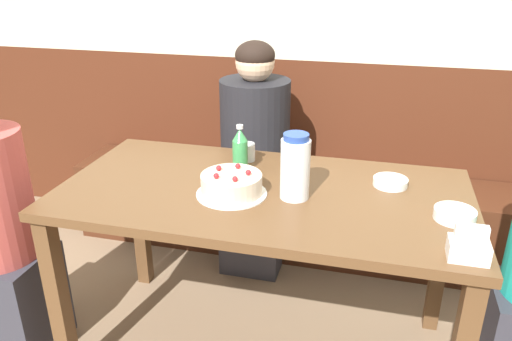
% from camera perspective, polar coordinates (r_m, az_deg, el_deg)
% --- Properties ---
extents(back_wall, '(4.80, 0.04, 2.50)m').
position_cam_1_polar(back_wall, '(2.69, 6.41, 17.14)').
color(back_wall, '#4C2314').
rests_on(back_wall, ground_plane).
extents(bench_seat, '(2.51, 0.38, 0.44)m').
position_cam_1_polar(bench_seat, '(2.79, 4.81, -4.83)').
color(bench_seat, '#472314').
rests_on(bench_seat, ground_plane).
extents(dining_table, '(1.49, 0.76, 0.75)m').
position_cam_1_polar(dining_table, '(1.86, 0.79, -4.78)').
color(dining_table, brown).
rests_on(dining_table, ground_plane).
extents(birthday_cake, '(0.25, 0.25, 0.10)m').
position_cam_1_polar(birthday_cake, '(1.77, -2.82, -1.64)').
color(birthday_cake, white).
rests_on(birthday_cake, dining_table).
extents(water_pitcher, '(0.10, 0.10, 0.24)m').
position_cam_1_polar(water_pitcher, '(1.72, 4.50, 0.40)').
color(water_pitcher, white).
rests_on(water_pitcher, dining_table).
extents(soju_bottle, '(0.06, 0.06, 0.19)m').
position_cam_1_polar(soju_bottle, '(1.94, -1.83, 2.37)').
color(soju_bottle, '#388E4C').
rests_on(soju_bottle, dining_table).
extents(napkin_holder, '(0.11, 0.08, 0.11)m').
position_cam_1_polar(napkin_holder, '(1.52, 23.15, -8.01)').
color(napkin_holder, white).
rests_on(napkin_holder, dining_table).
extents(bowl_soup_white, '(0.13, 0.13, 0.03)m').
position_cam_1_polar(bowl_soup_white, '(1.74, 21.77, -4.69)').
color(bowl_soup_white, white).
rests_on(bowl_soup_white, dining_table).
extents(bowl_rice_small, '(0.13, 0.13, 0.03)m').
position_cam_1_polar(bowl_rice_small, '(1.91, 15.11, -1.27)').
color(bowl_rice_small, white).
rests_on(bowl_rice_small, dining_table).
extents(glass_water_tall, '(0.07, 0.07, 0.07)m').
position_cam_1_polar(glass_water_tall, '(2.07, -1.07, 2.13)').
color(glass_water_tall, silver).
rests_on(glass_water_tall, dining_table).
extents(person_teal_shirt, '(0.34, 0.34, 1.18)m').
position_cam_1_polar(person_teal_shirt, '(2.51, -0.11, 0.64)').
color(person_teal_shirt, '#33333D').
rests_on(person_teal_shirt, ground_plane).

